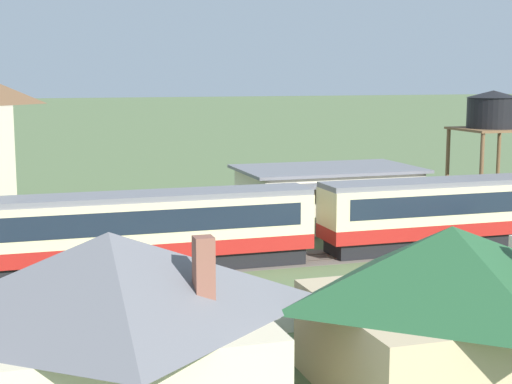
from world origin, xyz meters
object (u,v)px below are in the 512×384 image
at_px(passenger_train, 320,218).
at_px(water_tower, 493,114).
at_px(station_building, 327,196).
at_px(parked_car_green, 55,298).
at_px(cottage_grey_roof_2, 111,323).
at_px(cottage_dark_green_roof, 450,307).

distance_m(passenger_train, water_tower, 18.66).
relative_size(passenger_train, station_building, 6.99).
bearing_deg(station_building, passenger_train, -115.42).
height_order(water_tower, parked_car_green, water_tower).
xyz_separation_m(passenger_train, cottage_grey_roof_2, (-13.75, -17.35, 0.67)).
bearing_deg(station_building, cottage_grey_roof_2, -124.52).
bearing_deg(cottage_dark_green_roof, station_building, 75.19).
height_order(passenger_train, water_tower, water_tower).
bearing_deg(passenger_train, station_building, 64.58).
relative_size(station_building, water_tower, 1.32).
relative_size(water_tower, parked_car_green, 2.15).
distance_m(water_tower, parked_car_green, 34.56).
height_order(water_tower, cottage_dark_green_roof, water_tower).
bearing_deg(cottage_grey_roof_2, cottage_dark_green_roof, -6.95).
bearing_deg(water_tower, station_building, 176.14).
xyz_separation_m(water_tower, parked_car_green, (-30.99, -13.69, -6.81)).
bearing_deg(cottage_dark_green_roof, water_tower, 53.75).
relative_size(cottage_grey_roof_2, parked_car_green, 2.27).
distance_m(cottage_grey_roof_2, parked_car_green, 11.66).
height_order(passenger_train, cottage_grey_roof_2, cottage_grey_roof_2).
xyz_separation_m(passenger_train, parked_car_green, (-14.80, -5.98, -1.68)).
height_order(passenger_train, station_building, passenger_train).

